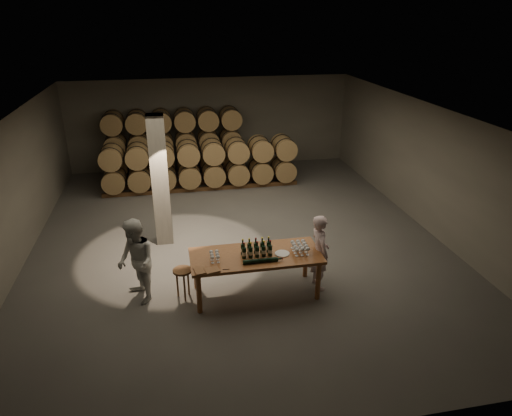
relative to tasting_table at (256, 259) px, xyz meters
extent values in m
plane|color=#595653|center=(0.00, 2.50, -0.80)|extent=(12.00, 12.00, 0.00)
plane|color=#605E59|center=(0.00, 2.50, 2.40)|extent=(12.00, 12.00, 0.00)
plane|color=#666257|center=(0.00, 8.50, 0.80)|extent=(10.00, 0.00, 10.00)
plane|color=#666257|center=(0.00, -3.50, 0.80)|extent=(10.00, 0.00, 10.00)
plane|color=#666257|center=(-5.00, 2.50, 0.80)|extent=(0.00, 12.00, 12.00)
plane|color=#666257|center=(5.00, 2.50, 0.80)|extent=(0.00, 12.00, 12.00)
cube|color=slate|center=(-1.80, 2.70, 0.80)|extent=(0.40, 0.40, 3.20)
cylinder|color=brown|center=(-1.18, -0.43, -0.38)|extent=(0.10, 0.10, 0.84)
cylinder|color=brown|center=(1.18, -0.43, -0.38)|extent=(0.10, 0.10, 0.84)
cylinder|color=brown|center=(-1.18, 0.43, -0.38)|extent=(0.10, 0.10, 0.84)
cylinder|color=brown|center=(1.18, 0.43, -0.38)|extent=(0.10, 0.10, 0.84)
cube|color=brown|center=(0.00, 0.00, 0.07)|extent=(2.60, 1.10, 0.06)
cube|color=brown|center=(-1.35, 7.40, -0.74)|extent=(4.70, 0.10, 0.12)
cube|color=brown|center=(-1.35, 8.00, -0.74)|extent=(4.70, 0.10, 0.12)
cylinder|color=olive|center=(-3.30, 7.70, -0.33)|extent=(0.70, 0.95, 0.70)
cylinder|color=black|center=(-3.30, 7.44, -0.33)|extent=(0.73, 0.04, 0.73)
cylinder|color=black|center=(-3.30, 7.96, -0.33)|extent=(0.73, 0.04, 0.73)
cylinder|color=olive|center=(-2.52, 7.70, -0.33)|extent=(0.70, 0.95, 0.70)
cylinder|color=black|center=(-2.52, 7.44, -0.33)|extent=(0.73, 0.04, 0.73)
cylinder|color=black|center=(-2.52, 7.96, -0.33)|extent=(0.73, 0.04, 0.73)
cylinder|color=olive|center=(-1.74, 7.70, -0.33)|extent=(0.70, 0.95, 0.70)
cylinder|color=black|center=(-1.74, 7.44, -0.33)|extent=(0.73, 0.04, 0.73)
cylinder|color=black|center=(-1.74, 7.96, -0.33)|extent=(0.73, 0.04, 0.73)
cylinder|color=olive|center=(-0.96, 7.70, -0.33)|extent=(0.70, 0.95, 0.70)
cylinder|color=black|center=(-0.96, 7.44, -0.33)|extent=(0.73, 0.04, 0.73)
cylinder|color=black|center=(-0.96, 7.96, -0.33)|extent=(0.73, 0.04, 0.73)
cylinder|color=olive|center=(-0.18, 7.70, -0.33)|extent=(0.70, 0.95, 0.70)
cylinder|color=black|center=(-0.18, 7.44, -0.33)|extent=(0.73, 0.04, 0.73)
cylinder|color=black|center=(-0.18, 7.96, -0.33)|extent=(0.73, 0.04, 0.73)
cylinder|color=olive|center=(0.60, 7.70, -0.33)|extent=(0.70, 0.95, 0.70)
cylinder|color=black|center=(0.60, 7.44, -0.33)|extent=(0.73, 0.04, 0.73)
cylinder|color=black|center=(0.60, 7.96, -0.33)|extent=(0.73, 0.04, 0.73)
cylinder|color=olive|center=(-3.30, 7.70, 0.41)|extent=(0.70, 0.95, 0.70)
cylinder|color=black|center=(-3.30, 7.44, 0.41)|extent=(0.73, 0.04, 0.73)
cylinder|color=black|center=(-3.30, 7.96, 0.41)|extent=(0.73, 0.04, 0.73)
cylinder|color=olive|center=(-2.52, 7.70, 0.41)|extent=(0.70, 0.95, 0.70)
cylinder|color=black|center=(-2.52, 7.44, 0.41)|extent=(0.73, 0.04, 0.73)
cylinder|color=black|center=(-2.52, 7.96, 0.41)|extent=(0.73, 0.04, 0.73)
cylinder|color=olive|center=(-1.74, 7.70, 0.41)|extent=(0.70, 0.95, 0.70)
cylinder|color=black|center=(-1.74, 7.44, 0.41)|extent=(0.73, 0.04, 0.73)
cylinder|color=black|center=(-1.74, 7.96, 0.41)|extent=(0.73, 0.04, 0.73)
cylinder|color=olive|center=(-0.96, 7.70, 0.41)|extent=(0.70, 0.95, 0.70)
cylinder|color=black|center=(-0.96, 7.44, 0.41)|extent=(0.73, 0.04, 0.73)
cylinder|color=black|center=(-0.96, 7.96, 0.41)|extent=(0.73, 0.04, 0.73)
cylinder|color=olive|center=(-0.18, 7.70, 0.41)|extent=(0.70, 0.95, 0.70)
cylinder|color=black|center=(-0.18, 7.44, 0.41)|extent=(0.73, 0.04, 0.73)
cylinder|color=black|center=(-0.18, 7.96, 0.41)|extent=(0.73, 0.04, 0.73)
cylinder|color=olive|center=(0.60, 7.70, 0.41)|extent=(0.70, 0.95, 0.70)
cylinder|color=black|center=(0.60, 7.44, 0.41)|extent=(0.73, 0.04, 0.73)
cylinder|color=black|center=(0.60, 7.96, 0.41)|extent=(0.73, 0.04, 0.73)
cylinder|color=olive|center=(-3.30, 7.70, 1.15)|extent=(0.70, 0.95, 0.70)
cylinder|color=black|center=(-3.30, 7.44, 1.15)|extent=(0.73, 0.04, 0.73)
cylinder|color=black|center=(-3.30, 7.96, 1.15)|extent=(0.73, 0.04, 0.73)
cylinder|color=olive|center=(-2.52, 7.70, 1.15)|extent=(0.70, 0.95, 0.70)
cylinder|color=black|center=(-2.52, 7.44, 1.15)|extent=(0.73, 0.04, 0.73)
cylinder|color=black|center=(-2.52, 7.96, 1.15)|extent=(0.73, 0.04, 0.73)
cylinder|color=olive|center=(-1.74, 7.70, 1.15)|extent=(0.70, 0.95, 0.70)
cylinder|color=black|center=(-1.74, 7.44, 1.15)|extent=(0.73, 0.04, 0.73)
cylinder|color=black|center=(-1.74, 7.96, 1.15)|extent=(0.73, 0.04, 0.73)
cylinder|color=olive|center=(-0.96, 7.70, 1.15)|extent=(0.70, 0.95, 0.70)
cylinder|color=black|center=(-0.96, 7.44, 1.15)|extent=(0.73, 0.04, 0.73)
cylinder|color=black|center=(-0.96, 7.96, 1.15)|extent=(0.73, 0.04, 0.73)
cylinder|color=olive|center=(-0.18, 7.70, 1.15)|extent=(0.70, 0.95, 0.70)
cylinder|color=black|center=(-0.18, 7.44, 1.15)|extent=(0.73, 0.04, 0.73)
cylinder|color=black|center=(-0.18, 7.96, 1.15)|extent=(0.73, 0.04, 0.73)
cylinder|color=olive|center=(0.60, 7.70, 1.15)|extent=(0.70, 0.95, 0.70)
cylinder|color=black|center=(0.60, 7.44, 1.15)|extent=(0.73, 0.04, 0.73)
cylinder|color=black|center=(0.60, 7.96, 1.15)|extent=(0.73, 0.04, 0.73)
cube|color=brown|center=(-0.57, 6.00, -0.74)|extent=(6.26, 0.10, 0.12)
cube|color=brown|center=(-0.57, 6.60, -0.74)|extent=(6.26, 0.10, 0.12)
cylinder|color=olive|center=(-3.30, 6.30, -0.33)|extent=(0.70, 0.95, 0.70)
cylinder|color=black|center=(-3.30, 6.04, -0.33)|extent=(0.73, 0.04, 0.73)
cylinder|color=black|center=(-3.30, 6.56, -0.33)|extent=(0.73, 0.04, 0.73)
cylinder|color=olive|center=(-2.52, 6.30, -0.33)|extent=(0.70, 0.95, 0.70)
cylinder|color=black|center=(-2.52, 6.04, -0.33)|extent=(0.73, 0.04, 0.73)
cylinder|color=black|center=(-2.52, 6.56, -0.33)|extent=(0.73, 0.04, 0.73)
cylinder|color=olive|center=(-1.74, 6.30, -0.33)|extent=(0.70, 0.95, 0.70)
cylinder|color=black|center=(-1.74, 6.04, -0.33)|extent=(0.73, 0.04, 0.73)
cylinder|color=black|center=(-1.74, 6.56, -0.33)|extent=(0.73, 0.04, 0.73)
cylinder|color=olive|center=(-0.96, 6.30, -0.33)|extent=(0.70, 0.95, 0.70)
cylinder|color=black|center=(-0.96, 6.04, -0.33)|extent=(0.73, 0.04, 0.73)
cylinder|color=black|center=(-0.96, 6.56, -0.33)|extent=(0.73, 0.04, 0.73)
cylinder|color=olive|center=(-0.18, 6.30, -0.33)|extent=(0.70, 0.95, 0.70)
cylinder|color=black|center=(-0.18, 6.04, -0.33)|extent=(0.73, 0.04, 0.73)
cylinder|color=black|center=(-0.18, 6.56, -0.33)|extent=(0.73, 0.04, 0.73)
cylinder|color=olive|center=(0.60, 6.30, -0.33)|extent=(0.70, 0.95, 0.70)
cylinder|color=black|center=(0.60, 6.04, -0.33)|extent=(0.73, 0.04, 0.73)
cylinder|color=black|center=(0.60, 6.56, -0.33)|extent=(0.73, 0.04, 0.73)
cylinder|color=olive|center=(1.38, 6.30, -0.33)|extent=(0.70, 0.95, 0.70)
cylinder|color=black|center=(1.38, 6.04, -0.33)|extent=(0.73, 0.04, 0.73)
cylinder|color=black|center=(1.38, 6.56, -0.33)|extent=(0.73, 0.04, 0.73)
cylinder|color=olive|center=(2.16, 6.30, -0.33)|extent=(0.70, 0.95, 0.70)
cylinder|color=black|center=(2.16, 6.04, -0.33)|extent=(0.73, 0.04, 0.73)
cylinder|color=black|center=(2.16, 6.56, -0.33)|extent=(0.73, 0.04, 0.73)
cylinder|color=olive|center=(-3.30, 6.30, 0.41)|extent=(0.70, 0.95, 0.70)
cylinder|color=black|center=(-3.30, 6.04, 0.41)|extent=(0.73, 0.04, 0.73)
cylinder|color=black|center=(-3.30, 6.56, 0.41)|extent=(0.73, 0.04, 0.73)
cylinder|color=olive|center=(-2.52, 6.30, 0.41)|extent=(0.70, 0.95, 0.70)
cylinder|color=black|center=(-2.52, 6.04, 0.41)|extent=(0.73, 0.04, 0.73)
cylinder|color=black|center=(-2.52, 6.56, 0.41)|extent=(0.73, 0.04, 0.73)
cylinder|color=olive|center=(-1.74, 6.30, 0.41)|extent=(0.70, 0.95, 0.70)
cylinder|color=black|center=(-1.74, 6.04, 0.41)|extent=(0.73, 0.04, 0.73)
cylinder|color=black|center=(-1.74, 6.56, 0.41)|extent=(0.73, 0.04, 0.73)
cylinder|color=olive|center=(-0.96, 6.30, 0.41)|extent=(0.70, 0.95, 0.70)
cylinder|color=black|center=(-0.96, 6.04, 0.41)|extent=(0.73, 0.04, 0.73)
cylinder|color=black|center=(-0.96, 6.56, 0.41)|extent=(0.73, 0.04, 0.73)
cylinder|color=olive|center=(-0.18, 6.30, 0.41)|extent=(0.70, 0.95, 0.70)
cylinder|color=black|center=(-0.18, 6.04, 0.41)|extent=(0.73, 0.04, 0.73)
cylinder|color=black|center=(-0.18, 6.56, 0.41)|extent=(0.73, 0.04, 0.73)
cylinder|color=olive|center=(0.60, 6.30, 0.41)|extent=(0.70, 0.95, 0.70)
cylinder|color=black|center=(0.60, 6.04, 0.41)|extent=(0.73, 0.04, 0.73)
cylinder|color=black|center=(0.60, 6.56, 0.41)|extent=(0.73, 0.04, 0.73)
cylinder|color=olive|center=(1.38, 6.30, 0.41)|extent=(0.70, 0.95, 0.70)
cylinder|color=black|center=(1.38, 6.04, 0.41)|extent=(0.73, 0.04, 0.73)
cylinder|color=black|center=(1.38, 6.56, 0.41)|extent=(0.73, 0.04, 0.73)
cylinder|color=olive|center=(2.16, 6.30, 0.41)|extent=(0.70, 0.95, 0.70)
cylinder|color=black|center=(2.16, 6.04, 0.41)|extent=(0.73, 0.04, 0.73)
cylinder|color=black|center=(2.16, 6.56, 0.41)|extent=(0.73, 0.04, 0.73)
cylinder|color=black|center=(-0.25, -0.10, 0.22)|extent=(0.08, 0.08, 0.23)
cylinder|color=silver|center=(-0.25, -0.10, 0.21)|extent=(0.09, 0.09, 0.07)
cylinder|color=black|center=(-0.25, -0.10, 0.38)|extent=(0.03, 0.03, 0.09)
cylinder|color=yellow|center=(-0.25, -0.10, 0.43)|extent=(0.04, 0.04, 0.03)
cylinder|color=black|center=(-0.25, 0.05, 0.22)|extent=(0.08, 0.08, 0.23)
cylinder|color=silver|center=(-0.25, 0.05, 0.21)|extent=(0.09, 0.09, 0.07)
cylinder|color=black|center=(-0.25, 0.05, 0.38)|extent=(0.03, 0.03, 0.09)
cylinder|color=maroon|center=(-0.25, 0.05, 0.43)|extent=(0.04, 0.04, 0.03)
cylinder|color=black|center=(-0.12, -0.10, 0.22)|extent=(0.08, 0.08, 0.23)
cylinder|color=silver|center=(-0.12, -0.10, 0.21)|extent=(0.09, 0.09, 0.07)
cylinder|color=black|center=(-0.12, -0.10, 0.38)|extent=(0.03, 0.03, 0.09)
cylinder|color=maroon|center=(-0.12, -0.10, 0.43)|extent=(0.04, 0.04, 0.03)
cylinder|color=black|center=(-0.12, 0.05, 0.22)|extent=(0.08, 0.08, 0.23)
cylinder|color=silver|center=(-0.12, 0.05, 0.21)|extent=(0.09, 0.09, 0.07)
cylinder|color=black|center=(-0.12, 0.05, 0.38)|extent=(0.03, 0.03, 0.09)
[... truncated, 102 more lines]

